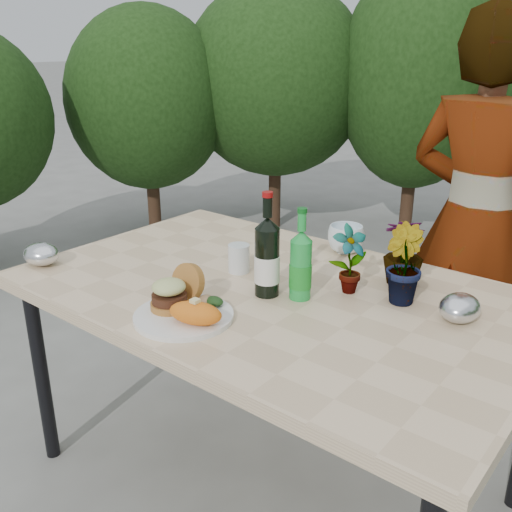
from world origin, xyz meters
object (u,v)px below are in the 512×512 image
Objects in this scene: dinner_plate at (184,316)px; person at (475,224)px; wine_bottle at (267,258)px; patio_table at (272,304)px.

person is at bearing 72.10° from dinner_plate.
dinner_plate is 0.87× the size of wine_bottle.
dinner_plate is at bearing -81.90° from wine_bottle.
patio_table is at bearing 134.35° from wine_bottle.
patio_table is 0.99× the size of person.
wine_bottle reaches higher than patio_table.
person is at bearing 69.59° from patio_table.
wine_bottle is (0.08, 0.28, 0.11)m from dinner_plate.
dinner_plate is at bearing -100.79° from patio_table.
wine_bottle is 0.20× the size of person.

